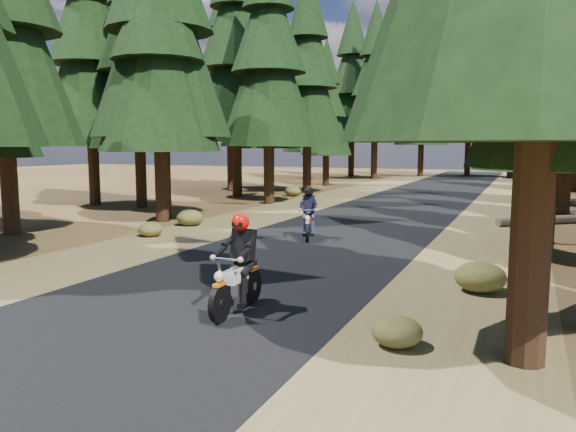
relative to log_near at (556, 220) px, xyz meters
name	(u,v)px	position (x,y,z in m)	size (l,w,h in m)	color
ground	(263,270)	(-6.59, -11.31, -0.16)	(120.00, 120.00, 0.00)	#402A17
road	(332,238)	(-6.59, -6.31, -0.15)	(6.00, 100.00, 0.01)	black
shoulder_l	(206,229)	(-11.19, -6.31, -0.16)	(3.20, 100.00, 0.01)	brown
shoulder_r	(487,248)	(-1.99, -6.31, -0.16)	(3.20, 100.00, 0.01)	brown
pine_forest	(426,56)	(-6.61, 9.73, 7.73)	(34.59, 55.08, 16.32)	black
log_near	(556,220)	(0.00, 0.00, 0.00)	(0.32, 0.32, 5.04)	#4C4233
understory_shrubs	(372,230)	(-5.43, -5.89, 0.11)	(14.27, 31.56, 0.60)	#474C1E
rider_lead	(237,280)	(-5.53, -14.52, 0.41)	(0.64, 1.93, 1.71)	silver
rider_follow	(308,222)	(-7.19, -6.80, 0.37)	(1.07, 1.86, 1.59)	maroon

